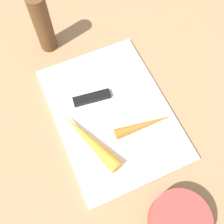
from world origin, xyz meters
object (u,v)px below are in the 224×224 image
Objects in this scene: cutting_board at (112,113)px; knife at (97,96)px; carrot_short at (144,125)px; pepper_grinder at (43,24)px; small_bowl at (179,221)px; carrot_long at (89,140)px.

cutting_board is 0.05m from knife.
cutting_board is 0.08m from carrot_short.
cutting_board is at bearing -63.87° from knife.
pepper_grinder is at bearing 112.30° from knife.
small_bowl is at bearing -93.82° from carrot_short.
carrot_long is at bearing -0.86° from pepper_grinder.
small_bowl is (0.22, 0.10, -0.00)m from carrot_long.
carrot_long is at bearing -156.58° from small_bowl.
pepper_grinder reaches higher than carrot_long.
small_bowl reaches higher than knife.
carrot_short is 0.34m from pepper_grinder.
small_bowl is at bearing 4.35° from cutting_board.
knife is 1.47× the size of carrot_short.
carrot_long is 0.13m from carrot_short.
pepper_grinder is (-0.25, -0.07, 0.08)m from cutting_board.
small_bowl is (0.32, 0.04, 0.01)m from knife.
small_bowl is (0.21, -0.03, 0.00)m from carrot_short.
pepper_grinder reaches higher than small_bowl.
small_bowl is 0.71× the size of pepper_grinder.
cutting_board is at bearing -79.06° from carrot_long.
carrot_long is (0.05, -0.08, 0.02)m from cutting_board.
cutting_board is 2.21× the size of pepper_grinder.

